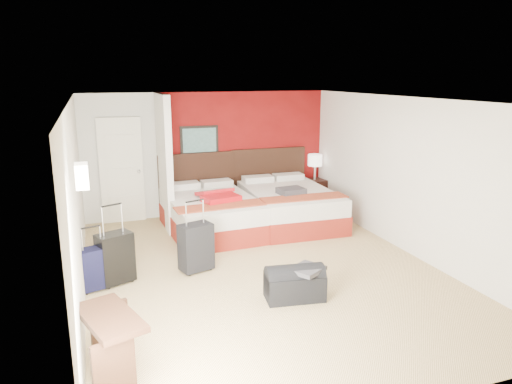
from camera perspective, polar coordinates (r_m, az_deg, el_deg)
name	(u,v)px	position (r m, az deg, el deg)	size (l,w,h in m)	color
ground	(262,270)	(7.23, 0.78, -9.27)	(6.50, 6.50, 0.00)	#D4BA82
room_walls	(151,176)	(7.88, -12.43, 1.93)	(5.02, 6.52, 2.50)	silver
red_accent_panel	(244,152)	(10.08, -1.47, 4.77)	(3.50, 0.04, 2.50)	maroon
partition_wall	(165,162)	(9.09, -10.84, 3.53)	(0.12, 1.20, 2.50)	silver
entry_door	(122,171)	(9.64, -15.72, 2.47)	(0.82, 0.06, 2.05)	silver
bed_left	(211,215)	(8.86, -5.33, -2.70)	(1.52, 2.17, 0.65)	white
bed_right	(289,206)	(9.35, 4.00, -1.73)	(1.55, 2.22, 0.67)	white
red_suitcase_open	(218,196)	(8.69, -4.59, -0.42)	(0.63, 0.87, 0.11)	red
jacket_bundle	(291,191)	(8.95, 4.21, 0.12)	(0.47, 0.38, 0.11)	#3E3D43
nightstand	(314,193)	(10.56, 6.93, -0.14)	(0.44, 0.44, 0.61)	black
table_lamp	(315,167)	(10.44, 7.02, 2.96)	(0.31, 0.31, 0.55)	white
suitcase_black	(115,260)	(6.96, -16.39, -7.73)	(0.46, 0.29, 0.70)	black
suitcase_charcoal	(196,249)	(7.14, -7.16, -6.71)	(0.47, 0.29, 0.69)	black
suitcase_navy	(94,270)	(6.87, -18.71, -8.82)	(0.40, 0.25, 0.56)	black
duffel_bag	(295,285)	(6.32, 4.61, -10.99)	(0.75, 0.40, 0.38)	black
jacket_draped	(307,269)	(6.25, 6.11, -9.15)	(0.41, 0.35, 0.05)	#3D3C42
desk	(112,349)	(4.88, -16.77, -17.45)	(0.42, 0.84, 0.70)	black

